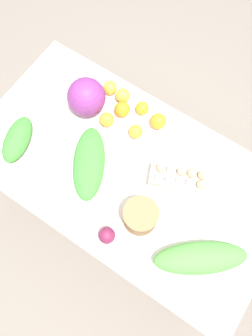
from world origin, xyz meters
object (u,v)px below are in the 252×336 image
(orange_1, at_px, (110,88))
(orange_5, at_px, (136,131))
(orange_6, at_px, (107,120))
(egg_carton, at_px, (180,178))
(greens_bunch_dandelion, at_px, (89,163))
(cabbage_purple, at_px, (86,97))
(orange_2, at_px, (159,121))
(paper_bag, at_px, (140,216))
(beet_root, at_px, (107,235))
(orange_3, at_px, (123,96))
(greens_bunch_scallion, at_px, (200,258))
(greens_bunch_beet_tops, at_px, (17,139))
(orange_4, at_px, (122,109))
(orange_0, at_px, (142,108))

(orange_1, bearing_deg, orange_5, -28.61)
(orange_5, bearing_deg, orange_1, 151.39)
(orange_6, bearing_deg, egg_carton, -8.12)
(greens_bunch_dandelion, height_order, orange_5, greens_bunch_dandelion)
(cabbage_purple, xyz_separation_m, orange_2, (0.34, 0.11, -0.05))
(cabbage_purple, height_order, paper_bag, cabbage_purple)
(greens_bunch_dandelion, distance_m, beet_root, 0.34)
(cabbage_purple, height_order, orange_3, cabbage_purple)
(greens_bunch_dandelion, distance_m, greens_bunch_scallion, 0.63)
(greens_bunch_beet_tops, xyz_separation_m, orange_3, (0.27, 0.47, -0.01))
(paper_bag, bearing_deg, greens_bunch_beet_tops, -179.00)
(beet_root, height_order, orange_6, beet_root)
(paper_bag, xyz_separation_m, greens_bunch_scallion, (0.30, -0.00, -0.02))
(greens_bunch_scallion, relative_size, orange_1, 5.47)
(greens_bunch_beet_tops, height_order, orange_6, greens_bunch_beet_tops)
(egg_carton, bearing_deg, orange_4, -43.01)
(greens_bunch_beet_tops, height_order, orange_3, greens_bunch_beet_tops)
(orange_1, bearing_deg, greens_bunch_scallion, -31.15)
(orange_0, bearing_deg, greens_bunch_dandelion, -96.70)
(greens_bunch_dandelion, xyz_separation_m, beet_root, (0.25, -0.22, -0.01))
(beet_root, distance_m, orange_5, 0.50)
(orange_2, bearing_deg, orange_3, 173.67)
(paper_bag, xyz_separation_m, orange_6, (-0.39, 0.31, -0.03))
(greens_bunch_dandelion, height_order, orange_6, greens_bunch_dandelion)
(cabbage_purple, relative_size, beet_root, 2.51)
(orange_3, bearing_deg, greens_bunch_scallion, -33.77)
(orange_5, bearing_deg, cabbage_purple, -179.29)
(orange_2, bearing_deg, orange_1, 174.83)
(paper_bag, distance_m, orange_2, 0.47)
(orange_5, xyz_separation_m, orange_6, (-0.15, -0.03, 0.00))
(paper_bag, xyz_separation_m, orange_2, (-0.18, 0.44, -0.03))
(beet_root, relative_size, orange_1, 1.03)
(orange_3, bearing_deg, orange_0, -2.24)
(orange_2, bearing_deg, greens_bunch_beet_tops, -137.78)
(paper_bag, height_order, greens_bunch_dandelion, paper_bag)
(orange_2, height_order, orange_5, orange_2)
(greens_bunch_scallion, relative_size, orange_6, 5.51)
(orange_4, bearing_deg, greens_bunch_beet_tops, -127.67)
(greens_bunch_dandelion, distance_m, orange_0, 0.38)
(greens_bunch_dandelion, relative_size, orange_0, 5.43)
(orange_0, height_order, orange_1, orange_1)
(cabbage_purple, relative_size, greens_bunch_dandelion, 0.52)
(egg_carton, xyz_separation_m, greens_bunch_scallion, (0.24, -0.25, 0.00))
(greens_bunch_dandelion, bearing_deg, orange_2, 67.38)
(greens_bunch_beet_tops, xyz_separation_m, orange_0, (0.39, 0.47, -0.01))
(orange_3, bearing_deg, beet_root, -61.71)
(beet_root, bearing_deg, cabbage_purple, 133.20)
(egg_carton, xyz_separation_m, orange_3, (-0.45, 0.22, -0.01))
(greens_bunch_dandelion, xyz_separation_m, orange_2, (0.15, 0.36, -0.00))
(greens_bunch_dandelion, xyz_separation_m, orange_6, (-0.06, 0.23, -0.01))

